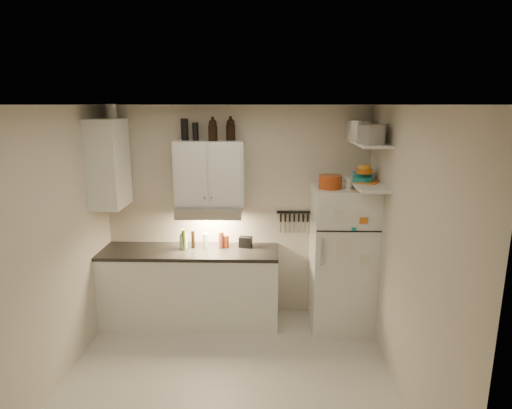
{
  "coord_description": "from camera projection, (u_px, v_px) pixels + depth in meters",
  "views": [
    {
      "loc": [
        0.36,
        -3.59,
        2.6
      ],
      "look_at": [
        0.25,
        0.9,
        1.55
      ],
      "focal_mm": 30.0,
      "sensor_mm": 36.0,
      "label": 1
    }
  ],
  "objects": [
    {
      "name": "growler_a",
      "position": [
        213.0,
        130.0,
        4.84
      ],
      "size": [
        0.11,
        0.11,
        0.25
      ],
      "primitive_type": null,
      "rotation": [
        0.0,
        0.0,
        -0.07
      ],
      "color": "black",
      "rests_on": "upper_cabinet"
    },
    {
      "name": "bowl_teal",
      "position": [
        362.0,
        176.0,
        4.82
      ],
      "size": [
        0.22,
        0.22,
        0.09
      ],
      "primitive_type": "cylinder",
      "color": "teal",
      "rests_on": "shelf_lo"
    },
    {
      "name": "caddy",
      "position": [
        246.0,
        242.0,
        5.17
      ],
      "size": [
        0.17,
        0.13,
        0.13
      ],
      "primitive_type": "cube",
      "rotation": [
        0.0,
        0.0,
        -0.2
      ],
      "color": "black",
      "rests_on": "countertop"
    },
    {
      "name": "right_wall",
      "position": [
        408.0,
        256.0,
        3.76
      ],
      "size": [
        0.02,
        3.0,
        2.6
      ],
      "primitive_type": "cube",
      "color": "beige",
      "rests_on": "ground"
    },
    {
      "name": "back_wall",
      "position": [
        237.0,
        213.0,
        5.27
      ],
      "size": [
        3.2,
        0.02,
        2.6
      ],
      "primitive_type": "cube",
      "color": "beige",
      "rests_on": "ground"
    },
    {
      "name": "side_cabinet",
      "position": [
        109.0,
        163.0,
        4.86
      ],
      "size": [
        0.33,
        0.55,
        1.0
      ],
      "primitive_type": "cube",
      "color": "white",
      "rests_on": "left_wall"
    },
    {
      "name": "book_stack",
      "position": [
        367.0,
        185.0,
        4.66
      ],
      "size": [
        0.3,
        0.32,
        0.09
      ],
      "primitive_type": "cube",
      "rotation": [
        0.0,
        0.0,
        -0.42
      ],
      "color": "orange",
      "rests_on": "fridge"
    },
    {
      "name": "upper_cabinet",
      "position": [
        210.0,
        173.0,
        4.99
      ],
      "size": [
        0.8,
        0.33,
        0.75
      ],
      "primitive_type": "cube",
      "color": "white",
      "rests_on": "back_wall"
    },
    {
      "name": "soap_bottle",
      "position": [
        183.0,
        238.0,
        5.08
      ],
      "size": [
        0.11,
        0.12,
        0.28
      ],
      "primitive_type": "imported",
      "rotation": [
        0.0,
        0.0,
        -0.07
      ],
      "color": "white",
      "rests_on": "countertop"
    },
    {
      "name": "vinegar_bottle",
      "position": [
        193.0,
        239.0,
        5.13
      ],
      "size": [
        0.05,
        0.05,
        0.21
      ],
      "primitive_type": "cylinder",
      "rotation": [
        0.0,
        0.0,
        0.07
      ],
      "color": "black",
      "rests_on": "countertop"
    },
    {
      "name": "knife_strip",
      "position": [
        294.0,
        212.0,
        5.23
      ],
      "size": [
        0.42,
        0.02,
        0.03
      ],
      "primitive_type": "cube",
      "color": "black",
      "rests_on": "back_wall"
    },
    {
      "name": "left_wall",
      "position": [
        47.0,
        253.0,
        3.84
      ],
      "size": [
        0.02,
        3.0,
        2.6
      ],
      "primitive_type": "cube",
      "color": "beige",
      "rests_on": "ground"
    },
    {
      "name": "pepper_mill",
      "position": [
        221.0,
        240.0,
        5.12
      ],
      "size": [
        0.07,
        0.07,
        0.2
      ],
      "primitive_type": "cylinder",
      "rotation": [
        0.0,
        0.0,
        0.18
      ],
      "color": "brown",
      "rests_on": "countertop"
    },
    {
      "name": "floor",
      "position": [
        228.0,
        384.0,
        4.1
      ],
      "size": [
        3.2,
        3.0,
        0.02
      ],
      "primitive_type": "cube",
      "color": "beige",
      "rests_on": "ground"
    },
    {
      "name": "shelf_lo",
      "position": [
        366.0,
        184.0,
        4.66
      ],
      "size": [
        0.3,
        0.95,
        0.03
      ],
      "primitive_type": "cube",
      "color": "white",
      "rests_on": "right_wall"
    },
    {
      "name": "thermos_b",
      "position": [
        185.0,
        129.0,
        4.92
      ],
      "size": [
        0.1,
        0.1,
        0.25
      ],
      "primitive_type": "cylinder",
      "rotation": [
        0.0,
        0.0,
        -0.13
      ],
      "color": "black",
      "rests_on": "upper_cabinet"
    },
    {
      "name": "tin_a",
      "position": [
        376.0,
        133.0,
        4.39
      ],
      "size": [
        0.25,
        0.24,
        0.2
      ],
      "primitive_type": "cube",
      "rotation": [
        0.0,
        0.0,
        0.4
      ],
      "color": "#AAAAAD",
      "rests_on": "shelf_hi"
    },
    {
      "name": "range_hood",
      "position": [
        210.0,
        210.0,
        5.03
      ],
      "size": [
        0.76,
        0.46,
        0.12
      ],
      "primitive_type": "cube",
      "color": "silver",
      "rests_on": "back_wall"
    },
    {
      "name": "tin_b",
      "position": [
        371.0,
        135.0,
        4.25
      ],
      "size": [
        0.25,
        0.25,
        0.19
      ],
      "primitive_type": "cube",
      "rotation": [
        0.0,
        0.0,
        0.33
      ],
      "color": "#AAAAAD",
      "rests_on": "shelf_hi"
    },
    {
      "name": "bowl_yellow",
      "position": [
        365.0,
        167.0,
        4.7
      ],
      "size": [
        0.13,
        0.13,
        0.04
      ],
      "primitive_type": "cylinder",
      "color": "gold",
      "rests_on": "bowl_orange"
    },
    {
      "name": "clear_bottle",
      "position": [
        206.0,
        241.0,
        5.11
      ],
      "size": [
        0.07,
        0.07,
        0.19
      ],
      "primitive_type": "cylinder",
      "rotation": [
        0.0,
        0.0,
        -0.11
      ],
      "color": "silver",
      "rests_on": "countertop"
    },
    {
      "name": "bowl_orange",
      "position": [
        364.0,
        171.0,
        4.71
      ],
      "size": [
        0.17,
        0.17,
        0.05
      ],
      "primitive_type": "cylinder",
      "color": "#D26013",
      "rests_on": "bowl_teal"
    },
    {
      "name": "ceiling",
      "position": [
        223.0,
        104.0,
        3.51
      ],
      "size": [
        3.2,
        3.0,
        0.02
      ],
      "primitive_type": "cube",
      "color": "silver",
      "rests_on": "ground"
    },
    {
      "name": "spice_jar",
      "position": [
        349.0,
        184.0,
        4.68
      ],
      "size": [
        0.07,
        0.07,
        0.11
      ],
      "primitive_type": "cylinder",
      "rotation": [
        0.0,
        0.0,
        0.11
      ],
      "color": "silver",
      "rests_on": "fridge"
    },
    {
      "name": "red_jar",
      "position": [
        226.0,
        241.0,
        5.17
      ],
      "size": [
        0.08,
        0.08,
        0.15
      ],
      "primitive_type": "cylinder",
      "rotation": [
        0.0,
        0.0,
        -0.07
      ],
      "color": "#A93D13",
      "rests_on": "countertop"
    },
    {
      "name": "countertop",
      "position": [
        189.0,
        252.0,
        5.08
      ],
      "size": [
        2.1,
        0.62,
        0.04
      ],
      "primitive_type": "cube",
      "color": "black",
      "rests_on": "base_cabinet"
    },
    {
      "name": "fridge",
      "position": [
        342.0,
        258.0,
        5.0
      ],
      "size": [
        0.7,
        0.68,
        1.7
      ],
      "primitive_type": "cube",
      "color": "white",
      "rests_on": "floor"
    },
    {
      "name": "thermos_a",
      "position": [
        195.0,
        131.0,
        4.89
      ],
      "size": [
        0.08,
        0.08,
        0.21
      ],
      "primitive_type": "cylinder",
      "rotation": [
        0.0,
        0.0,
        0.09
      ],
      "color": "black",
      "rests_on": "upper_cabinet"
    },
    {
      "name": "shelf_hi",
      "position": [
        369.0,
        143.0,
        4.56
      ],
      "size": [
        0.3,
        0.95,
        0.03
      ],
      "primitive_type": "cube",
      "color": "white",
      "rests_on": "right_wall"
    },
    {
      "name": "growler_b",
      "position": [
        231.0,
        129.0,
        4.9
      ],
      "size": [
        0.14,
        0.14,
        0.25
      ],
      "primitive_type": null,
      "rotation": [
        0.0,
        0.0,
        -0.34
      ],
      "color": "black",
      "rests_on": "upper_cabinet"
    },
    {
      "name": "plates",
      "position": [
        363.0,
        180.0,
        4.67
      ],
      "size": [
        0.22,
        0.22,
        0.05
      ],
      "primitive_type": "cylinder",
      "rotation": [
        0.0,
        0.0,
        0.05
      ],
      "color": "teal",
      "rests_on": "shelf_lo"
    },
    {
      "name": "side_jar",
      "position": [
        111.0,
        111.0,
        4.85
      ],
      "size": [
        0.12,
        0.12,
        0.16
      ],
      "primitive_type": "cylinder",
      "rotation": [
        0.0,
        0.0,
        -0.04
      ],
      "color": "silver",
      "rests_on": "side_cabinet"
    },
    {
      "name": "stock_pot",
      "position": [
        358.0,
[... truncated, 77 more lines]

